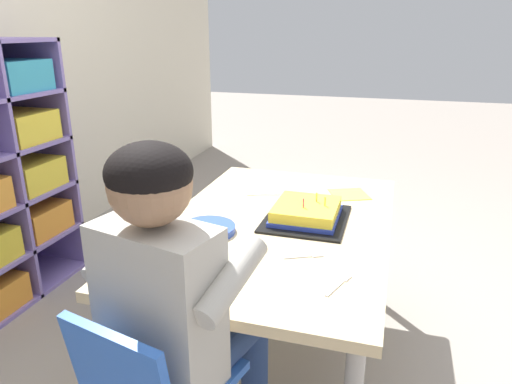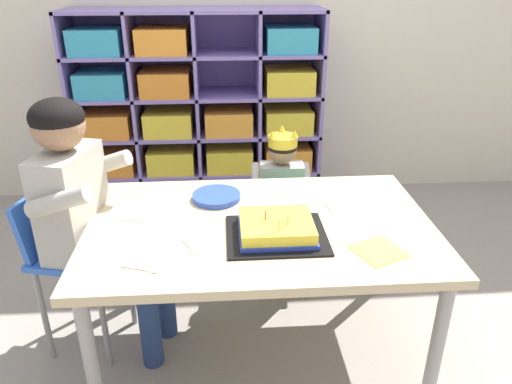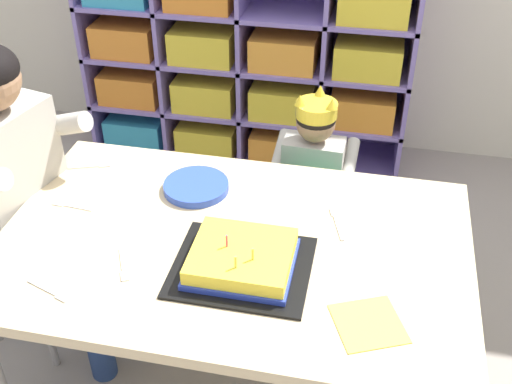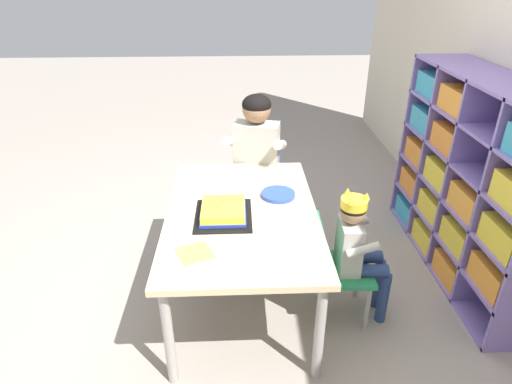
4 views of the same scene
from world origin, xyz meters
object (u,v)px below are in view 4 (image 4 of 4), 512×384
Objects in this scene: fork_beside_plate_stack at (215,190)px; fork_near_cake_tray at (196,180)px; classroom_chair_blue at (335,264)px; birthday_cake_on_tray at (223,212)px; fork_by_napkin at (282,170)px; fork_near_child_seat at (271,238)px; child_with_crown at (357,243)px; activity_table at (242,220)px; classroom_chair_adult_side at (258,178)px; paper_plate_stack at (278,194)px; fork_scattered_mid_table at (250,172)px; adult_helper_seated at (255,156)px.

fork_near_cake_tray is at bearing 104.12° from fork_beside_plate_stack.
birthday_cake_on_tray reaches higher than classroom_chair_blue.
fork_near_child_seat is at bearing 150.37° from fork_by_napkin.
fork_near_cake_tray is at bearing 61.02° from child_with_crown.
activity_table is 1.62× the size of child_with_crown.
fork_by_napkin is at bearing 6.00° from fork_beside_plate_stack.
classroom_chair_adult_side reaches higher than activity_table.
paper_plate_stack is (0.59, 0.09, 0.18)m from classroom_chair_adult_side.
activity_table is at bearing -52.57° from paper_plate_stack.
activity_table is 0.30m from fork_beside_plate_stack.
child_with_crown is (0.00, 0.11, 0.14)m from classroom_chair_blue.
fork_near_cake_tray is at bearing -66.91° from fork_scattered_mid_table.
adult_helper_seated is 0.50m from paper_plate_stack.
classroom_chair_adult_side is at bearing 170.70° from activity_table.
child_with_crown is at bearing 45.24° from fork_scattered_mid_table.
activity_table is 0.14m from birthday_cake_on_tray.
classroom_chair_blue is at bearing -49.29° from adult_helper_seated.
fork_beside_plate_stack is at bearing -119.92° from fork_near_cake_tray.
classroom_chair_blue is 4.66× the size of fork_by_napkin.
fork_near_child_seat is (0.78, 0.08, 0.00)m from fork_scattered_mid_table.
classroom_chair_adult_side is at bearing 170.38° from fork_scattered_mid_table.
child_with_crown is at bearing 76.08° from activity_table.
fork_scattered_mid_table is 0.90× the size of fork_near_child_seat.
birthday_cake_on_tray is at bearing -92.29° from adult_helper_seated.
child_with_crown is at bearing 81.83° from birthday_cake_on_tray.
activity_table is 6.50× the size of paper_plate_stack.
fork_beside_plate_stack is 0.94× the size of fork_by_napkin.
child_with_crown is 0.97m from adult_helper_seated.
fork_near_cake_tray and fork_near_child_seat have the same top height.
fork_by_napkin is (-0.36, 0.06, -0.01)m from paper_plate_stack.
paper_plate_stack reaches higher than fork_by_napkin.
classroom_chair_blue is at bearing -178.53° from fork_near_child_seat.
fork_beside_plate_stack is at bearing -76.91° from fork_near_child_seat.
classroom_chair_adult_side is 0.32m from fork_by_napkin.
paper_plate_stack is 0.55m from fork_near_cake_tray.
classroom_chair_adult_side reaches higher than fork_by_napkin.
classroom_chair_adult_side is 3.50× the size of paper_plate_stack.
classroom_chair_blue is (0.15, 0.51, -0.20)m from activity_table.
fork_scattered_mid_table is 1.06× the size of fork_beside_plate_stack.
activity_table is 9.68× the size of fork_near_cake_tray.
fork_near_child_seat is at bearing -75.50° from classroom_chair_adult_side.
fork_by_napkin is at bearing 21.94° from classroom_chair_blue.
fork_scattered_mid_table is at bearing 173.42° from activity_table.
fork_scattered_mid_table is at bearing -91.97° from adult_helper_seated.
fork_beside_plate_stack is at bearing 61.49° from classroom_chair_blue.
activity_table is 10.01× the size of fork_scattered_mid_table.
fork_by_napkin reaches higher than classroom_chair_blue.
fork_beside_plate_stack reaches higher than activity_table.
fork_near_cake_tray is at bearing -132.50° from adult_helper_seated.
fork_scattered_mid_table is 0.21m from fork_by_napkin.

